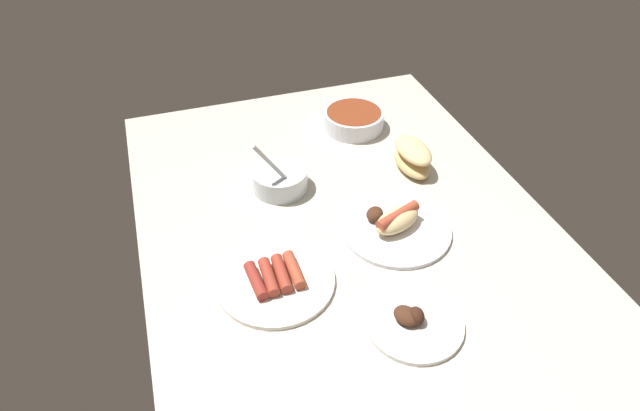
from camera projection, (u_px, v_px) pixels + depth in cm
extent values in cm
cube|color=beige|center=(344.00, 224.00, 124.37)|extent=(120.00, 90.00, 3.00)
cylinder|color=white|center=(354.00, 120.00, 151.28)|extent=(16.72, 16.72, 5.00)
cylinder|color=maroon|center=(354.00, 113.00, 149.93)|extent=(15.05, 15.05, 1.00)
cylinder|color=silver|center=(280.00, 179.00, 130.43)|extent=(13.23, 13.23, 5.23)
cylinder|color=beige|center=(280.00, 176.00, 129.76)|extent=(11.64, 11.64, 2.35)
cube|color=#B7B7BC|center=(275.00, 168.00, 124.10)|extent=(1.32, 9.61, 13.73)
cylinder|color=white|center=(414.00, 323.00, 100.75)|extent=(18.28, 18.28, 1.00)
ellipsoid|color=#381E14|center=(416.00, 316.00, 99.41)|extent=(4.00, 3.38, 3.05)
ellipsoid|color=#472819|center=(406.00, 316.00, 99.79)|extent=(6.38, 5.97, 2.49)
cylinder|color=white|center=(396.00, 229.00, 120.21)|extent=(24.18, 24.18, 1.00)
ellipsoid|color=#E5C689|center=(397.00, 220.00, 118.46)|extent=(9.88, 13.13, 4.40)
cylinder|color=#AD472D|center=(398.00, 216.00, 117.68)|extent=(6.31, 11.27, 2.40)
ellipsoid|color=#472819|center=(375.00, 214.00, 121.15)|extent=(5.63, 5.67, 2.80)
ellipsoid|color=tan|center=(412.00, 163.00, 136.85)|extent=(13.49, 7.45, 3.60)
ellipsoid|color=#E5C689|center=(413.00, 150.00, 134.91)|extent=(13.71, 7.86, 3.60)
cylinder|color=white|center=(276.00, 281.00, 108.56)|extent=(23.70, 23.70, 1.00)
cylinder|color=maroon|center=(256.00, 281.00, 106.37)|extent=(9.19, 3.09, 2.39)
cylinder|color=#9E3828|center=(269.00, 277.00, 107.10)|extent=(9.05, 2.45, 2.39)
cylinder|color=#9E3828|center=(281.00, 273.00, 107.84)|extent=(9.08, 2.57, 2.39)
cylinder|color=#AD472D|center=(294.00, 270.00, 108.57)|extent=(9.05, 2.47, 2.39)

